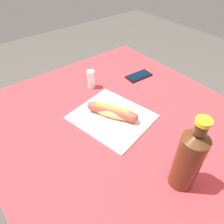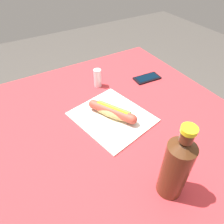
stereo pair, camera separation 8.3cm
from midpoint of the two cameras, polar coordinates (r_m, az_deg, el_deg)
name	(u,v)px [view 1 (the left image)]	position (r m, az deg, el deg)	size (l,w,h in m)	color
ground_plane	(118,206)	(1.45, -0.05, -24.46)	(6.00, 6.00, 0.00)	#47423D
dining_table	(121,144)	(0.92, -0.07, -8.85)	(1.07, 0.96, 0.74)	brown
paper_wrapper	(112,117)	(0.85, -2.80, -1.49)	(0.29, 0.26, 0.01)	silver
hot_dog	(112,112)	(0.83, -2.83, 0.00)	(0.20, 0.12, 0.05)	#DBB26B
cell_phone	(139,76)	(1.10, 5.17, 9.74)	(0.07, 0.14, 0.01)	black
soda_bottle	(189,159)	(0.60, 16.48, -12.33)	(0.07, 0.07, 0.26)	#4C2814
salt_shaker	(91,79)	(1.00, -8.11, 8.78)	(0.04, 0.04, 0.09)	silver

